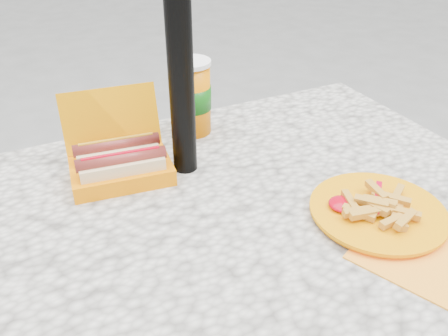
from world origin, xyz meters
name	(u,v)px	position (x,y,z in m)	size (l,w,h in m)	color
picnic_table	(218,252)	(0.00, 0.00, 0.64)	(1.20, 0.80, 0.75)	beige
hotdog_box	(120,161)	(-0.13, 0.19, 0.79)	(0.22, 0.19, 0.16)	orange
fries_plate	(380,214)	(0.25, -0.16, 0.76)	(0.25, 0.36, 0.05)	orange
soda_cup	(191,97)	(0.08, 0.31, 0.84)	(0.09, 0.09, 0.18)	orange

